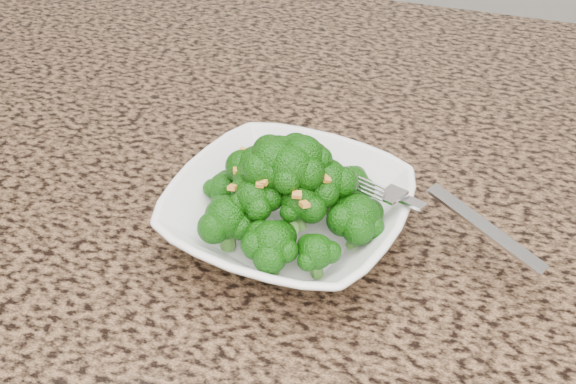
% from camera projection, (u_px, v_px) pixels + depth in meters
% --- Properties ---
extents(granite_counter, '(1.64, 1.04, 0.03)m').
position_uv_depth(granite_counter, '(269.00, 235.00, 0.66)').
color(granite_counter, brown).
rests_on(granite_counter, cabinet).
extents(bowl, '(0.23, 0.23, 0.05)m').
position_uv_depth(bowl, '(288.00, 215.00, 0.62)').
color(bowl, white).
rests_on(bowl, granite_counter).
extents(broccoli_pile, '(0.18, 0.18, 0.07)m').
position_uv_depth(broccoli_pile, '(288.00, 161.00, 0.59)').
color(broccoli_pile, '#125009').
rests_on(broccoli_pile, bowl).
extents(garlic_topping, '(0.11, 0.11, 0.01)m').
position_uv_depth(garlic_topping, '(288.00, 124.00, 0.57)').
color(garlic_topping, gold).
rests_on(garlic_topping, broccoli_pile).
extents(fork, '(0.18, 0.11, 0.01)m').
position_uv_depth(fork, '(418.00, 204.00, 0.59)').
color(fork, silver).
rests_on(fork, bowl).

